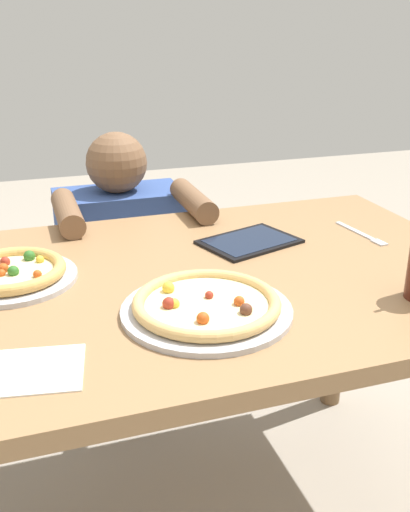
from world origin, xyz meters
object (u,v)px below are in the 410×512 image
Objects in this scene: pizza_far at (11,273)px; fork at (363,234)px; tablet at (249,242)px; diner_seated at (124,287)px; pizza_near at (206,306)px.

pizza_far is 0.91m from fork.
pizza_far reaches higher than tablet.
diner_seated is (-0.56, 0.57, -0.33)m from fork.
diner_seated reaches higher than pizza_near.
pizza_near is 1.17× the size of pizza_far.
pizza_far is 0.60m from tablet.
tablet is (0.60, 0.05, -0.01)m from pizza_far.
pizza_near is 0.93m from diner_seated.
fork is at bearing -45.29° from diner_seated.
tablet reaches higher than fork.
tablet is at bearing 172.82° from fork.
tablet is (0.23, 0.34, -0.01)m from pizza_near.
fork is 0.21× the size of diner_seated.
fork is 0.86m from diner_seated.
diner_seated reaches higher than pizza_far.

